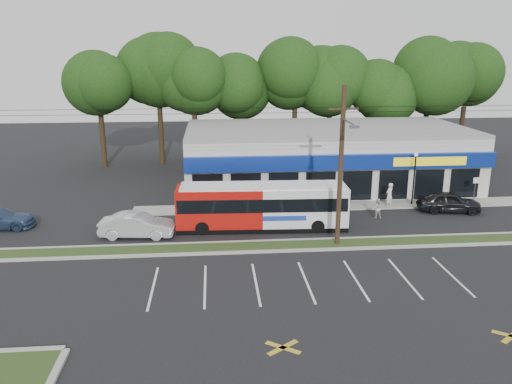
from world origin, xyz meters
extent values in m
plane|color=black|center=(0.00, 0.00, 0.00)|extent=(120.00, 120.00, 0.00)
cube|color=#2B3B18|center=(0.00, 1.00, 0.06)|extent=(40.00, 1.60, 0.12)
cube|color=#9E9E93|center=(0.00, 0.15, 0.07)|extent=(40.00, 0.25, 0.14)
cube|color=#9E9E93|center=(0.00, 1.85, 0.07)|extent=(40.00, 0.25, 0.14)
cube|color=#9E9E93|center=(5.00, 9.00, 0.05)|extent=(32.00, 2.20, 0.10)
cube|color=#BBB8AE|center=(5.50, 16.00, 2.50)|extent=(25.00, 12.00, 5.00)
cube|color=navy|center=(5.50, 9.75, 3.40)|extent=(25.00, 0.50, 1.20)
cube|color=black|center=(5.50, 9.94, 1.40)|extent=(24.00, 0.12, 2.40)
cube|color=yellow|center=(12.50, 9.48, 3.40)|extent=(6.00, 0.06, 0.70)
cube|color=gray|center=(5.50, 16.00, 5.15)|extent=(25.00, 12.00, 0.30)
cylinder|color=black|center=(3.00, 1.00, 5.00)|extent=(0.30, 0.30, 10.00)
cube|color=black|center=(3.00, 1.00, 8.60)|extent=(1.80, 0.12, 0.12)
cylinder|color=#59595E|center=(3.00, -0.20, 8.00)|extent=(0.10, 2.40, 0.10)
cube|color=#59595E|center=(3.00, -1.50, 7.90)|extent=(0.50, 0.25, 0.15)
cylinder|color=black|center=(0.00, 1.00, 8.70)|extent=(50.00, 0.02, 0.02)
cylinder|color=black|center=(0.00, 1.00, 8.40)|extent=(50.00, 0.02, 0.02)
cylinder|color=black|center=(11.00, 8.80, 2.00)|extent=(0.12, 0.12, 4.00)
sphere|color=silver|center=(11.00, 8.80, 4.10)|extent=(0.30, 0.30, 0.30)
cylinder|color=#59595E|center=(16.00, 8.60, 1.10)|extent=(0.06, 0.06, 2.20)
cube|color=white|center=(16.00, 8.55, 2.00)|extent=(0.45, 0.04, 0.45)
cylinder|color=black|center=(-16.00, 26.00, 2.86)|extent=(0.56, 0.56, 5.72)
sphere|color=black|center=(-16.00, 26.00, 8.45)|extent=(6.76, 6.76, 6.76)
cylinder|color=black|center=(-11.00, 26.00, 2.86)|extent=(0.56, 0.56, 5.72)
sphere|color=black|center=(-11.00, 26.00, 8.45)|extent=(6.76, 6.76, 6.76)
cylinder|color=black|center=(-6.00, 26.00, 2.86)|extent=(0.56, 0.56, 5.72)
sphere|color=black|center=(-6.00, 26.00, 8.45)|extent=(6.76, 6.76, 6.76)
cylinder|color=black|center=(-1.00, 26.00, 2.86)|extent=(0.56, 0.56, 5.72)
sphere|color=black|center=(-1.00, 26.00, 8.45)|extent=(6.76, 6.76, 6.76)
cylinder|color=black|center=(4.00, 26.00, 2.86)|extent=(0.56, 0.56, 5.72)
sphere|color=black|center=(4.00, 26.00, 8.45)|extent=(6.76, 6.76, 6.76)
cylinder|color=black|center=(9.00, 26.00, 2.86)|extent=(0.56, 0.56, 5.72)
sphere|color=black|center=(9.00, 26.00, 8.45)|extent=(6.76, 6.76, 6.76)
cylinder|color=black|center=(14.00, 26.00, 2.86)|extent=(0.56, 0.56, 5.72)
sphere|color=black|center=(14.00, 26.00, 8.45)|extent=(6.76, 6.76, 6.76)
cylinder|color=black|center=(19.00, 26.00, 2.86)|extent=(0.56, 0.56, 5.72)
sphere|color=black|center=(19.00, 26.00, 8.45)|extent=(6.76, 6.76, 6.76)
cylinder|color=black|center=(24.00, 26.00, 2.86)|extent=(0.56, 0.56, 5.72)
sphere|color=black|center=(24.00, 26.00, 8.45)|extent=(6.76, 6.76, 6.76)
cube|color=#B1120D|center=(-4.36, 4.62, 1.67)|extent=(5.90, 2.65, 2.66)
cube|color=white|center=(1.45, 4.38, 1.67)|extent=(5.90, 2.65, 2.66)
cube|color=black|center=(-1.46, 4.50, 0.19)|extent=(11.70, 2.84, 0.34)
cube|color=black|center=(-1.46, 4.50, 1.98)|extent=(11.47, 2.94, 0.92)
cube|color=black|center=(4.38, 4.26, 1.84)|extent=(0.14, 2.06, 1.36)
cube|color=#193899|center=(-0.06, 3.22, 1.11)|extent=(2.90, 0.15, 0.34)
cube|color=white|center=(-1.46, 4.50, 3.05)|extent=(11.11, 2.62, 0.17)
cylinder|color=black|center=(-5.56, 3.58, 0.46)|extent=(0.94, 0.31, 0.93)
cylinder|color=black|center=(-5.47, 5.75, 0.46)|extent=(0.94, 0.31, 0.93)
cylinder|color=black|center=(2.21, 3.26, 0.46)|extent=(0.94, 0.31, 0.93)
cylinder|color=black|center=(2.30, 5.44, 0.46)|extent=(0.94, 0.31, 0.93)
imported|color=black|center=(13.14, 6.96, 0.79)|extent=(4.90, 2.65, 1.58)
imported|color=#B8BAC1|center=(-9.83, 3.59, 0.80)|extent=(4.98, 2.08, 1.60)
imported|color=white|center=(9.00, 8.50, 0.98)|extent=(0.85, 0.81, 1.96)
imported|color=beige|center=(7.20, 6.00, 0.74)|extent=(0.78, 0.63, 1.48)
camera|label=1|loc=(-4.69, -28.00, 11.90)|focal=35.00mm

